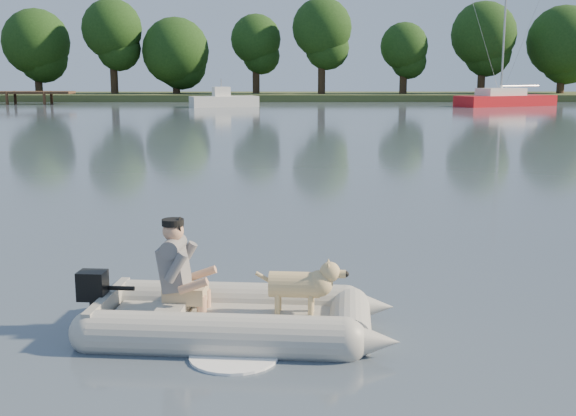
{
  "coord_description": "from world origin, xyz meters",
  "views": [
    {
      "loc": [
        0.41,
        -7.41,
        2.58
      ],
      "look_at": [
        0.44,
        2.29,
        0.75
      ],
      "focal_mm": 45.0,
      "sensor_mm": 36.0,
      "label": 1
    }
  ],
  "objects_px": {
    "dinghy": "(237,283)",
    "man": "(176,264)",
    "dog": "(295,289)",
    "motorboat": "(224,93)",
    "sailboat": "(505,100)"
  },
  "relations": [
    {
      "from": "dinghy",
      "to": "motorboat",
      "type": "relative_size",
      "value": 0.79
    },
    {
      "from": "dog",
      "to": "sailboat",
      "type": "xyz_separation_m",
      "value": [
        16.77,
        49.08,
        0.03
      ]
    },
    {
      "from": "motorboat",
      "to": "sailboat",
      "type": "relative_size",
      "value": 0.46
    },
    {
      "from": "dinghy",
      "to": "man",
      "type": "xyz_separation_m",
      "value": [
        -0.61,
        0.1,
        0.17
      ]
    },
    {
      "from": "dog",
      "to": "sailboat",
      "type": "height_order",
      "value": "sailboat"
    },
    {
      "from": "man",
      "to": "sailboat",
      "type": "relative_size",
      "value": 0.09
    },
    {
      "from": "dinghy",
      "to": "man",
      "type": "height_order",
      "value": "man"
    },
    {
      "from": "dog",
      "to": "sailboat",
      "type": "distance_m",
      "value": 51.87
    },
    {
      "from": "dog",
      "to": "motorboat",
      "type": "distance_m",
      "value": 48.16
    },
    {
      "from": "motorboat",
      "to": "dog",
      "type": "bearing_deg",
      "value": -103.59
    },
    {
      "from": "man",
      "to": "sailboat",
      "type": "xyz_separation_m",
      "value": [
        17.96,
        48.98,
        -0.2
      ]
    },
    {
      "from": "dog",
      "to": "man",
      "type": "bearing_deg",
      "value": 180.0
    },
    {
      "from": "man",
      "to": "sailboat",
      "type": "distance_m",
      "value": 52.17
    },
    {
      "from": "motorboat",
      "to": "dinghy",
      "type": "bearing_deg",
      "value": -104.27
    },
    {
      "from": "dog",
      "to": "motorboat",
      "type": "relative_size",
      "value": 0.16
    }
  ]
}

